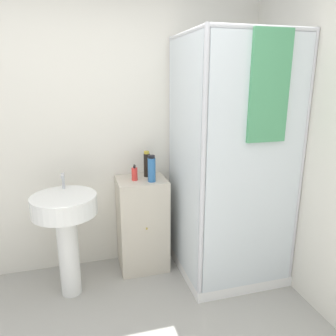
{
  "coord_description": "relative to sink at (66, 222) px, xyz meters",
  "views": [
    {
      "loc": [
        -0.02,
        -1.27,
        1.76
      ],
      "look_at": [
        0.65,
        1.14,
        1.05
      ],
      "focal_mm": 35.0,
      "sensor_mm": 36.0,
      "label": 1
    }
  ],
  "objects": [
    {
      "name": "shower_enclosure",
      "position": [
        1.34,
        -0.08,
        -0.05
      ],
      "size": [
        0.86,
        0.89,
        2.09
      ],
      "color": "white",
      "rests_on": "ground_plane"
    },
    {
      "name": "shampoo_bottle_tall_black",
      "position": [
        0.73,
        0.31,
        0.34
      ],
      "size": [
        0.06,
        0.06,
        0.24
      ],
      "color": "black",
      "rests_on": "vanity_cabinet"
    },
    {
      "name": "wall_back",
      "position": [
        0.16,
        0.47,
        0.61
      ],
      "size": [
        6.4,
        0.06,
        2.5
      ],
      "primitive_type": "cube",
      "color": "silver",
      "rests_on": "ground_plane"
    },
    {
      "name": "shampoo_bottle_blue",
      "position": [
        0.74,
        0.15,
        0.34
      ],
      "size": [
        0.07,
        0.07,
        0.23
      ],
      "color": "#2D66A3",
      "rests_on": "vanity_cabinet"
    },
    {
      "name": "sink",
      "position": [
        0.0,
        0.0,
        0.0
      ],
      "size": [
        0.51,
        0.51,
        1.0
      ],
      "color": "white",
      "rests_on": "ground_plane"
    },
    {
      "name": "vanity_cabinet",
      "position": [
        0.66,
        0.24,
        -0.21
      ],
      "size": [
        0.44,
        0.4,
        0.87
      ],
      "color": "beige",
      "rests_on": "ground_plane"
    },
    {
      "name": "soap_dispenser",
      "position": [
        0.6,
        0.22,
        0.28
      ],
      "size": [
        0.05,
        0.05,
        0.14
      ],
      "color": "red",
      "rests_on": "vanity_cabinet"
    }
  ]
}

